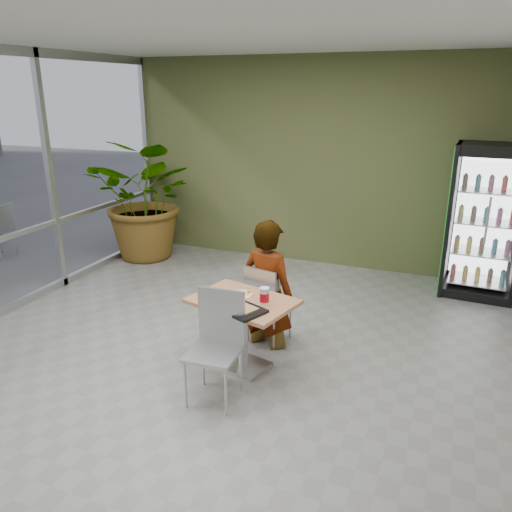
# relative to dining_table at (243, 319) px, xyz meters

# --- Properties ---
(ground) EXTENTS (7.00, 7.00, 0.00)m
(ground) POSITION_rel_dining_table_xyz_m (-0.31, -0.06, -0.54)
(ground) COLOR gray
(ground) RESTS_ON ground
(room_envelope) EXTENTS (6.00, 7.00, 3.20)m
(room_envelope) POSITION_rel_dining_table_xyz_m (-0.31, -0.06, 1.06)
(room_envelope) COLOR #B8B5A6
(room_envelope) RESTS_ON ground
(dining_table) EXTENTS (1.12, 0.90, 0.75)m
(dining_table) POSITION_rel_dining_table_xyz_m (0.00, 0.00, 0.00)
(dining_table) COLOR tan
(dining_table) RESTS_ON ground
(chair_far) EXTENTS (0.48, 0.49, 0.91)m
(chair_far) POSITION_rel_dining_table_xyz_m (0.02, 0.56, -0.00)
(chair_far) COLOR #AFB2B4
(chair_far) RESTS_ON ground
(chair_near) EXTENTS (0.47, 0.48, 1.01)m
(chair_near) POSITION_rel_dining_table_xyz_m (-0.03, -0.51, 0.06)
(chair_near) COLOR #AFB2B4
(chair_near) RESTS_ON ground
(seated_woman) EXTENTS (0.71, 0.54, 1.72)m
(seated_woman) POSITION_rel_dining_table_xyz_m (0.04, 0.60, 0.02)
(seated_woman) COLOR black
(seated_woman) RESTS_ON ground
(pizza_plate) EXTENTS (0.32, 0.33, 0.03)m
(pizza_plate) POSITION_rel_dining_table_xyz_m (-0.06, 0.09, 0.23)
(pizza_plate) COLOR silver
(pizza_plate) RESTS_ON dining_table
(soda_cup) EXTENTS (0.09, 0.09, 0.17)m
(soda_cup) POSITION_rel_dining_table_xyz_m (0.23, -0.02, 0.30)
(soda_cup) COLOR silver
(soda_cup) RESTS_ON dining_table
(napkin_stack) EXTENTS (0.17, 0.17, 0.02)m
(napkin_stack) POSITION_rel_dining_table_xyz_m (-0.22, -0.16, 0.22)
(napkin_stack) COLOR silver
(napkin_stack) RESTS_ON dining_table
(cafeteria_tray) EXTENTS (0.53, 0.47, 0.03)m
(cafeteria_tray) POSITION_rel_dining_table_xyz_m (0.08, -0.24, 0.23)
(cafeteria_tray) COLOR black
(cafeteria_tray) RESTS_ON dining_table
(beverage_fridge) EXTENTS (0.97, 0.77, 2.05)m
(beverage_fridge) POSITION_rel_dining_table_xyz_m (2.23, 2.99, 0.49)
(beverage_fridge) COLOR black
(beverage_fridge) RESTS_ON ground
(potted_plant) EXTENTS (1.78, 1.54, 1.98)m
(potted_plant) POSITION_rel_dining_table_xyz_m (-2.83, 2.67, 0.45)
(potted_plant) COLOR #276126
(potted_plant) RESTS_ON ground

